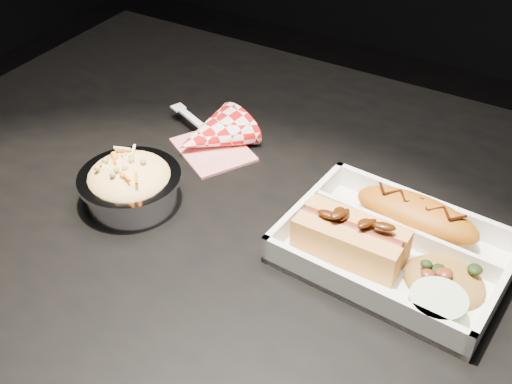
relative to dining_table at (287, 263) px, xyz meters
The scene contains 8 objects.
dining_table is the anchor object (origin of this frame).
food_tray 0.18m from the dining_table, ahead, with size 0.26×0.20×0.04m.
fried_pastry 0.20m from the dining_table, 15.33° to the left, with size 0.16×0.06×0.04m, color #AD5C11.
hotdog 0.16m from the dining_table, 20.69° to the right, with size 0.13×0.06×0.06m.
fried_rice_mound 0.24m from the dining_table, ahead, with size 0.09×0.08×0.03m, color #A4712F.
cupcake_liner 0.26m from the dining_table, 20.65° to the right, with size 0.06×0.06×0.03m, color #B5D5A1.
foil_coleslaw_cup 0.24m from the dining_table, 154.86° to the right, with size 0.13×0.13×0.07m.
napkin_fork 0.21m from the dining_table, 156.06° to the left, with size 0.17×0.15×0.10m.
Camera 1 is at (0.28, -0.56, 1.28)m, focal length 45.00 mm.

